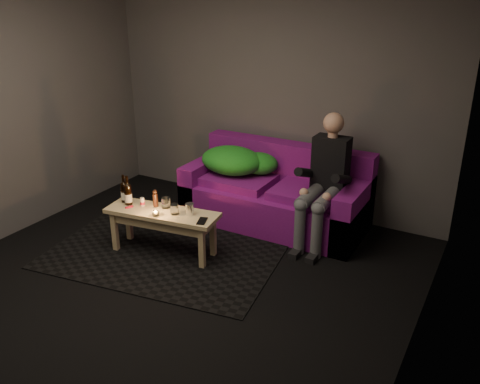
# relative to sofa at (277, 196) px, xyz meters

# --- Properties ---
(floor) EXTENTS (4.50, 4.50, 0.00)m
(floor) POSITION_rel_sofa_xyz_m (-0.28, -1.82, -0.30)
(floor) COLOR black
(floor) RESTS_ON ground
(room) EXTENTS (4.50, 4.50, 4.50)m
(room) POSITION_rel_sofa_xyz_m (-0.28, -1.35, 1.34)
(room) COLOR silver
(room) RESTS_ON ground
(rug) EXTENTS (2.37, 1.86, 0.01)m
(rug) POSITION_rel_sofa_xyz_m (-0.64, -1.11, -0.29)
(rug) COLOR black
(rug) RESTS_ON floor
(sofa) EXTENTS (1.92, 0.86, 0.82)m
(sofa) POSITION_rel_sofa_xyz_m (0.00, 0.00, 0.00)
(sofa) COLOR #740F77
(sofa) RESTS_ON floor
(green_blanket) EXTENTS (0.84, 0.58, 0.29)m
(green_blanket) POSITION_rel_sofa_xyz_m (-0.49, -0.01, 0.32)
(green_blanket) COLOR #257916
(green_blanket) RESTS_ON sofa
(person) EXTENTS (0.35, 0.80, 1.28)m
(person) POSITION_rel_sofa_xyz_m (0.58, -0.16, 0.36)
(person) COLOR black
(person) RESTS_ON sofa
(coffee_table) EXTENTS (1.12, 0.49, 0.44)m
(coffee_table) POSITION_rel_sofa_xyz_m (-0.64, -1.16, 0.07)
(coffee_table) COLOR tan
(coffee_table) RESTS_ON rug
(beer_bottle_a) EXTENTS (0.07, 0.07, 0.28)m
(beer_bottle_a) POSITION_rel_sofa_xyz_m (-1.09, -1.16, 0.25)
(beer_bottle_a) COLOR black
(beer_bottle_a) RESTS_ON coffee_table
(beer_bottle_b) EXTENTS (0.07, 0.07, 0.29)m
(beer_bottle_b) POSITION_rel_sofa_xyz_m (-1.02, -1.19, 0.25)
(beer_bottle_b) COLOR black
(beer_bottle_b) RESTS_ON coffee_table
(salt_shaker) EXTENTS (0.05, 0.05, 0.09)m
(salt_shaker) POSITION_rel_sofa_xyz_m (-0.87, -1.16, 0.19)
(salt_shaker) COLOR silver
(salt_shaker) RESTS_ON coffee_table
(pepper_mill) EXTENTS (0.06, 0.06, 0.13)m
(pepper_mill) POSITION_rel_sofa_xyz_m (-0.76, -1.10, 0.21)
(pepper_mill) COLOR black
(pepper_mill) RESTS_ON coffee_table
(tumbler_back) EXTENTS (0.09, 0.09, 0.10)m
(tumbler_back) POSITION_rel_sofa_xyz_m (-0.65, -1.08, 0.20)
(tumbler_back) COLOR white
(tumbler_back) RESTS_ON coffee_table
(tealight) EXTENTS (0.06, 0.06, 0.05)m
(tealight) POSITION_rel_sofa_xyz_m (-0.63, -1.27, 0.17)
(tealight) COLOR white
(tealight) RESTS_ON coffee_table
(tumbler_front) EXTENTS (0.09, 0.09, 0.09)m
(tumbler_front) POSITION_rel_sofa_xyz_m (-0.50, -1.16, 0.19)
(tumbler_front) COLOR white
(tumbler_front) RESTS_ON coffee_table
(steel_cup) EXTENTS (0.08, 0.08, 0.11)m
(steel_cup) POSITION_rel_sofa_xyz_m (-0.37, -1.10, 0.20)
(steel_cup) COLOR silver
(steel_cup) RESTS_ON coffee_table
(smartphone) EXTENTS (0.12, 0.17, 0.01)m
(smartphone) POSITION_rel_sofa_xyz_m (-0.19, -1.17, 0.15)
(smartphone) COLOR black
(smartphone) RESTS_ON coffee_table
(red_lighter) EXTENTS (0.05, 0.08, 0.01)m
(red_lighter) POSITION_rel_sofa_xyz_m (-0.96, -1.25, 0.15)
(red_lighter) COLOR red
(red_lighter) RESTS_ON coffee_table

